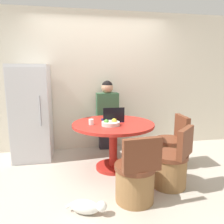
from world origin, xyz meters
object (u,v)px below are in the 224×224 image
object	(u,v)px
chair_right_side	(170,149)
person_seated	(107,112)
dining_table	(113,134)
cat	(87,207)
laptop	(113,119)
fruit_bowl	(110,123)
refrigerator	(32,113)
chair_near_right_corner	(171,167)
chair_near_camera	(135,179)

from	to	relation	value
chair_right_side	person_seated	bearing A→B (deg)	-131.81
dining_table	cat	xyz separation A→B (m)	(-0.47, -1.05, -0.47)
laptop	fruit_bowl	size ratio (longest dim) A/B	1.25
refrigerator	person_seated	xyz separation A→B (m)	(1.32, 0.15, -0.07)
chair_right_side	chair_near_right_corner	bearing A→B (deg)	-21.13
laptop	chair_near_right_corner	bearing A→B (deg)	129.18
refrigerator	fruit_bowl	world-z (taller)	refrigerator
chair_right_side	person_seated	world-z (taller)	person_seated
chair_right_side	laptop	world-z (taller)	laptop
chair_near_right_corner	laptop	xyz separation A→B (m)	(-0.62, 0.77, 0.50)
chair_near_right_corner	cat	xyz separation A→B (m)	(-1.11, -0.39, -0.19)
dining_table	fruit_bowl	bearing A→B (deg)	-114.52
cat	refrigerator	bearing A→B (deg)	135.73
chair_near_camera	laptop	world-z (taller)	laptop
laptop	cat	size ratio (longest dim) A/B	0.76
dining_table	fruit_bowl	distance (m)	0.27
chair_near_right_corner	dining_table	bearing A→B (deg)	-90.00
dining_table	person_seated	xyz separation A→B (m)	(0.04, 0.84, 0.18)
fruit_bowl	cat	bearing A→B (deg)	-114.27
chair_right_side	chair_near_right_corner	xyz separation A→B (m)	(-0.28, -0.60, 0.00)
chair_right_side	person_seated	distance (m)	1.34
chair_near_right_corner	chair_near_camera	xyz separation A→B (m)	(-0.55, -0.25, 0.00)
dining_table	laptop	bearing A→B (deg)	82.53
chair_near_camera	person_seated	bearing A→B (deg)	-93.86
person_seated	fruit_bowl	size ratio (longest dim) A/B	5.09
refrigerator	chair_near_camera	size ratio (longest dim) A/B	1.98
chair_near_right_corner	laptop	bearing A→B (deg)	-94.75
chair_near_camera	refrigerator	bearing A→B (deg)	-54.92
chair_near_camera	fruit_bowl	size ratio (longest dim) A/B	3.11
person_seated	laptop	bearing A→B (deg)	88.02
chair_near_camera	cat	xyz separation A→B (m)	(-0.56, -0.14, -0.19)
chair_right_side	laptop	xyz separation A→B (m)	(-0.90, 0.17, 0.50)
chair_near_right_corner	person_seated	distance (m)	1.68
chair_near_right_corner	laptop	size ratio (longest dim) A/B	2.49
chair_near_camera	person_seated	world-z (taller)	person_seated
chair_right_side	fruit_bowl	xyz separation A→B (m)	(-0.99, -0.09, 0.49)
fruit_bowl	cat	size ratio (longest dim) A/B	0.61
cat	chair_right_side	bearing A→B (deg)	56.27
laptop	cat	distance (m)	1.43
cat	chair_near_camera	bearing A→B (deg)	34.44
chair_near_camera	person_seated	distance (m)	1.81
chair_right_side	cat	world-z (taller)	chair_right_side
chair_near_right_corner	person_seated	world-z (taller)	person_seated
dining_table	laptop	xyz separation A→B (m)	(0.01, 0.10, 0.22)
chair_near_camera	laptop	size ratio (longest dim) A/B	2.49
cat	chair_near_right_corner	bearing A→B (deg)	40.12
refrigerator	chair_near_right_corner	xyz separation A→B (m)	(1.92, -1.35, -0.53)
refrigerator	dining_table	size ratio (longest dim) A/B	1.30
person_seated	cat	xyz separation A→B (m)	(-0.51, -1.89, -0.65)
refrigerator	dining_table	bearing A→B (deg)	-28.13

